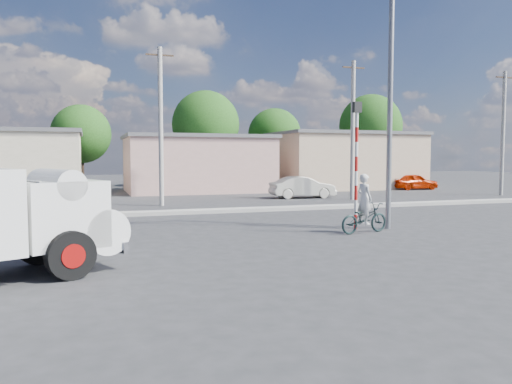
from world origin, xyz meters
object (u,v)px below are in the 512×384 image
object	(u,v)px
traffic_pole	(356,154)
bicycle	(364,218)
cyclist	(364,208)
car_cream	(303,187)
car_red	(414,182)
streetlight	(386,84)

from	to	relation	value
traffic_pole	bicycle	bearing A→B (deg)	-103.78
cyclist	traffic_pole	size ratio (longest dim) A/B	0.38
car_cream	car_red	distance (m)	12.11
bicycle	traffic_pole	size ratio (longest dim) A/B	0.43
car_red	cyclist	bearing A→B (deg)	142.35
streetlight	traffic_pole	bearing A→B (deg)	162.27
cyclist	traffic_pole	bearing A→B (deg)	-25.16
bicycle	cyclist	world-z (taller)	cyclist
cyclist	bicycle	bearing A→B (deg)	-0.00
cyclist	streetlight	xyz separation A→B (m)	(1.17, 0.65, 4.14)
bicycle	car_red	distance (m)	23.53
car_cream	cyclist	bearing A→B (deg)	166.29
car_red	traffic_pole	xyz separation A→B (m)	(-14.91, -17.07, 1.98)
cyclist	car_cream	bearing A→B (deg)	-27.22
traffic_pole	car_red	bearing A→B (deg)	48.87
traffic_pole	streetlight	world-z (taller)	streetlight
car_cream	traffic_pole	distance (m)	13.31
car_red	streetlight	xyz separation A→B (m)	(-13.97, -17.37, 4.35)
traffic_pole	car_cream	bearing A→B (deg)	74.01
bicycle	car_red	xyz separation A→B (m)	(15.14, 18.02, 0.12)
bicycle	traffic_pole	distance (m)	2.32
cyclist	car_red	world-z (taller)	cyclist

